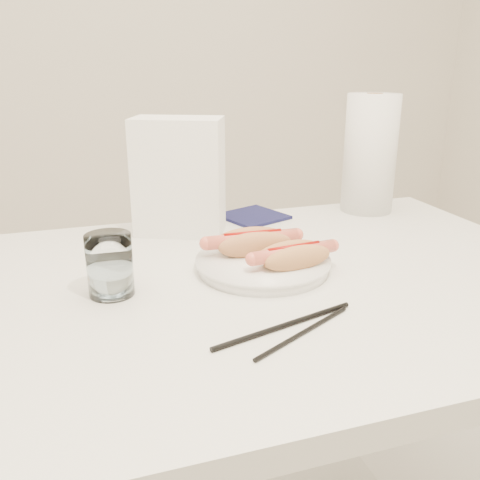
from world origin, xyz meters
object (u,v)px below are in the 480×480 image
object	(u,v)px
plate	(263,265)
hotdog_left	(253,243)
water_glass	(110,265)
napkin_box	(179,177)
hotdog_right	(294,256)
paper_towel_roll	(370,154)
table	(252,310)

from	to	relation	value
plate	hotdog_left	distance (m)	0.05
water_glass	napkin_box	distance (m)	0.34
hotdog_left	hotdog_right	world-z (taller)	hotdog_left
plate	napkin_box	world-z (taller)	napkin_box
hotdog_left	paper_towel_roll	size ratio (longest dim) A/B	0.62
water_glass	table	bearing A→B (deg)	-3.19
paper_towel_roll	plate	bearing A→B (deg)	-142.88
plate	hotdog_left	world-z (taller)	hotdog_left
plate	hotdog_left	xyz separation A→B (m)	(-0.01, 0.04, 0.03)
plate	napkin_box	bearing A→B (deg)	109.87
paper_towel_roll	hotdog_left	bearing A→B (deg)	-146.90
hotdog_right	paper_towel_roll	size ratio (longest dim) A/B	0.57
hotdog_left	plate	bearing A→B (deg)	-75.99
table	hotdog_left	xyz separation A→B (m)	(0.02, 0.07, 0.10)
table	hotdog_left	bearing A→B (deg)	70.65
napkin_box	paper_towel_roll	bearing A→B (deg)	27.48
napkin_box	paper_towel_roll	distance (m)	0.48
napkin_box	table	bearing A→B (deg)	-53.75
table	hotdog_left	size ratio (longest dim) A/B	6.87
hotdog_right	table	bearing A→B (deg)	161.86
hotdog_left	napkin_box	distance (m)	0.26
table	paper_towel_roll	distance (m)	0.56
hotdog_left	water_glass	bearing A→B (deg)	-166.47
paper_towel_roll	water_glass	bearing A→B (deg)	-154.64
hotdog_right	water_glass	world-z (taller)	water_glass
plate	water_glass	world-z (taller)	water_glass
table	napkin_box	xyz separation A→B (m)	(-0.06, 0.29, 0.18)
water_glass	paper_towel_roll	size ratio (longest dim) A/B	0.36
plate	paper_towel_roll	distance (m)	0.50
hotdog_right	hotdog_left	bearing A→B (deg)	113.08
plate	paper_towel_roll	size ratio (longest dim) A/B	0.83
plate	napkin_box	distance (m)	0.30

